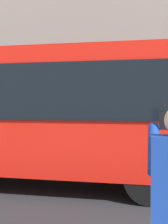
{
  "coord_description": "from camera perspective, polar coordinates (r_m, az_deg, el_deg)",
  "views": [
    {
      "loc": [
        0.56,
        7.24,
        1.86
      ],
      "look_at": [
        2.14,
        -0.05,
        1.67
      ],
      "focal_mm": 50.71,
      "sensor_mm": 36.0,
      "label": 1
    }
  ],
  "objects": [
    {
      "name": "building_facade_far",
      "position": [
        14.64,
        14.68,
        17.78
      ],
      "size": [
        28.0,
        1.55,
        12.0
      ],
      "color": "gray",
      "rests_on": "ground_plane"
    },
    {
      "name": "red_bus",
      "position": [
        7.62,
        -11.32,
        0.12
      ],
      "size": [
        9.05,
        2.54,
        3.08
      ],
      "color": "red",
      "rests_on": "ground_plane"
    }
  ]
}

